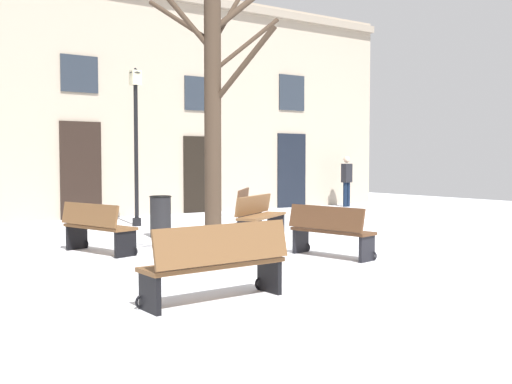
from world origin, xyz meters
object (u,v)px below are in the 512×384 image
(tree_center, at_px, (214,117))
(bench_far_corner, at_px, (330,231))
(person_crossing_plaza, at_px, (347,178))
(bench_back_to_back_left, at_px, (248,207))
(litter_bin, at_px, (161,216))
(bench_near_center_tree, at_px, (97,228))
(bench_facing_shops, at_px, (260,216))
(streetlamp, at_px, (136,130))
(bench_by_litter_bin, at_px, (217,262))

(tree_center, xyz_separation_m, bench_far_corner, (2.12, -0.21, -1.83))
(person_crossing_plaza, bearing_deg, bench_back_to_back_left, 16.93)
(litter_bin, distance_m, bench_far_corner, 4.23)
(bench_back_to_back_left, bearing_deg, bench_near_center_tree, 154.54)
(bench_far_corner, xyz_separation_m, bench_back_to_back_left, (1.38, 4.60, 0.04))
(tree_center, relative_size, bench_back_to_back_left, 2.76)
(bench_far_corner, bearing_deg, tree_center, 72.44)
(bench_back_to_back_left, bearing_deg, bench_facing_shops, -166.53)
(bench_near_center_tree, height_order, bench_facing_shops, bench_facing_shops)
(bench_near_center_tree, xyz_separation_m, person_crossing_plaza, (10.93, 5.42, 0.54))
(bench_far_corner, bearing_deg, bench_facing_shops, -19.82)
(tree_center, relative_size, streetlamp, 1.16)
(streetlamp, height_order, person_crossing_plaza, streetlamp)
(bench_by_litter_bin, bearing_deg, bench_far_corner, -154.66)
(bench_far_corner, height_order, person_crossing_plaza, person_crossing_plaza)
(litter_bin, bearing_deg, bench_by_litter_bin, -109.17)
(bench_by_litter_bin, bearing_deg, bench_facing_shops, -132.18)
(tree_center, height_order, bench_by_litter_bin, tree_center)
(litter_bin, relative_size, bench_by_litter_bin, 0.49)
(tree_center, relative_size, bench_facing_shops, 2.65)
(bench_near_center_tree, height_order, person_crossing_plaza, person_crossing_plaza)
(litter_bin, xyz_separation_m, bench_back_to_back_left, (2.60, 0.55, 0.04))
(litter_bin, relative_size, bench_facing_shops, 0.52)
(bench_near_center_tree, xyz_separation_m, bench_by_litter_bin, (-0.12, -4.32, 0.01))
(tree_center, xyz_separation_m, bench_near_center_tree, (-0.98, 2.41, -1.82))
(bench_back_to_back_left, bearing_deg, litter_bin, 142.66)
(person_crossing_plaza, bearing_deg, bench_by_litter_bin, 30.23)
(litter_bin, xyz_separation_m, bench_near_center_tree, (-1.88, -1.43, 0.01))
(litter_bin, height_order, bench_far_corner, litter_bin)
(tree_center, bearing_deg, person_crossing_plaza, 38.21)
(person_crossing_plaza, bearing_deg, bench_far_corner, 34.58)
(streetlamp, bearing_deg, litter_bin, -100.80)
(bench_far_corner, height_order, bench_near_center_tree, bench_near_center_tree)
(tree_center, xyz_separation_m, bench_by_litter_bin, (-1.09, -1.91, -1.81))
(tree_center, bearing_deg, bench_facing_shops, 44.14)
(litter_bin, bearing_deg, bench_far_corner, -73.28)
(streetlamp, bearing_deg, bench_near_center_tree, -121.83)
(bench_by_litter_bin, bearing_deg, bench_back_to_back_left, -128.69)
(bench_by_litter_bin, bearing_deg, bench_near_center_tree, -94.12)
(bench_facing_shops, bearing_deg, bench_near_center_tree, 146.67)
(tree_center, relative_size, bench_near_center_tree, 2.81)
(bench_by_litter_bin, height_order, person_crossing_plaza, person_crossing_plaza)
(tree_center, bearing_deg, streetlamp, 77.64)
(litter_bin, distance_m, bench_facing_shops, 2.13)
(tree_center, height_order, bench_back_to_back_left, tree_center)
(tree_center, distance_m, streetlamp, 6.30)
(bench_facing_shops, xyz_separation_m, person_crossing_plaza, (7.46, 5.42, 0.52))
(litter_bin, relative_size, bench_back_to_back_left, 0.54)
(bench_near_center_tree, relative_size, person_crossing_plaza, 0.91)
(streetlamp, distance_m, bench_far_corner, 6.70)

